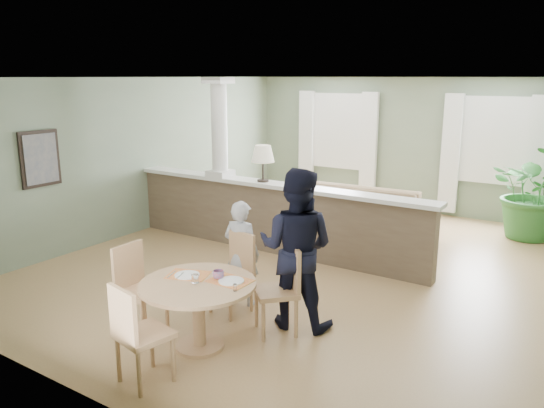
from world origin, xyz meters
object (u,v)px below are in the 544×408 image
Objects in this scene: chair_near at (136,331)px; man_person at (296,248)px; chair_far_boy at (235,269)px; dining_table at (199,296)px; sofa at (347,214)px; chair_side at (137,284)px; chair_far_man at (283,285)px; houseplant at (536,192)px; child_person at (242,253)px.

man_person is (0.56, 1.81, 0.36)m from chair_near.
dining_table is at bearing -65.85° from chair_far_boy.
sofa is 1.62× the size of man_person.
dining_table is at bearing -84.82° from chair_side.
chair_far_man is at bearing -79.27° from sofa.
chair_side reaches higher than sofa.
houseplant is at bearing 114.91° from chair_far_man.
chair_side is at bearing 61.35° from child_person.
dining_table is (-2.29, -5.99, -0.25)m from houseplant.
child_person is 0.88m from man_person.
child_person reaches higher than chair_near.
chair_side reaches higher than chair_near.
chair_side is (-0.44, -4.36, 0.11)m from sofa.
sofa is 3.65m from chair_far_man.
man_person is at bearing -77.90° from sofa.
chair_near reaches higher than sofa.
chair_near is 0.54× the size of man_person.
chair_near is at bearing -91.06° from dining_table.
houseplant reaches higher than chair_far_man.
child_person is (-0.27, 1.94, 0.12)m from chair_near.
houseplant is at bearing -96.86° from chair_near.
dining_table is (0.38, -4.29, 0.14)m from sofa.
houseplant is 5.52m from child_person.
chair_far_man is 0.75× the size of child_person.
chair_side is at bearing -104.67° from chair_far_man.
chair_far_man is (0.76, -0.16, 0.02)m from chair_far_boy.
houseplant is 6.42m from dining_table.
dining_table is 1.21× the size of chair_far_man.
chair_side is (-0.80, 0.75, 0.00)m from chair_near.
dining_table is at bearing 99.87° from child_person.
dining_table is 1.21× the size of chair_side.
man_person is (0.03, 0.23, 0.36)m from chair_far_man.
sofa is at bearing 95.07° from dining_table.
sofa is at bearing -74.09° from chair_near.
sofa is 2.46× the size of dining_table.
houseplant is 1.69× the size of chair_side.
houseplant is 5.30m from man_person.
man_person is at bearing 60.96° from dining_table.
man_person reaches higher than chair_far_man.
chair_side is 1.31m from child_person.
chair_far_man is at bearing 151.56° from child_person.
houseplant reaches higher than child_person.
sofa is 3.07× the size of chair_far_boy.
sofa is 4.31m from dining_table.
chair_side is (-1.34, -0.83, -0.00)m from chair_far_man.
sofa is 2.97× the size of chair_far_man.
child_person is at bearing -160.28° from chair_far_man.
dining_table is 1.25× the size of chair_far_boy.
dining_table is 1.16m from child_person.
man_person is at bearing -51.96° from chair_side.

